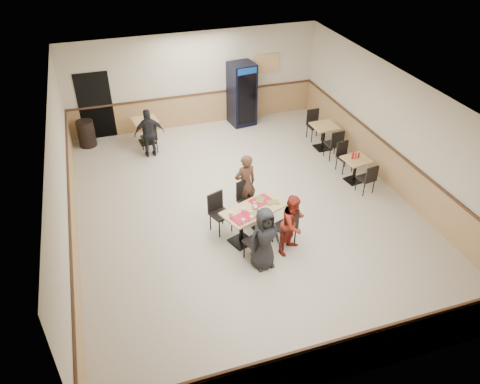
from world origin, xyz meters
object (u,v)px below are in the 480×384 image
object	(u,v)px
lone_diner	(149,133)
trash_bin	(86,134)
back_table	(146,127)
side_table_near	(355,166)
pepsi_cooler	(242,94)
diner_woman_left	(264,239)
diner_man_opposite	(245,184)
side_table_far	(324,133)
main_table	(254,218)
diner_woman_right	(293,224)

from	to	relation	value
lone_diner	trash_bin	xyz separation A→B (m)	(-1.74, 1.21, -0.33)
lone_diner	back_table	distance (m)	0.89
side_table_near	pepsi_cooler	world-z (taller)	pepsi_cooler
diner_woman_left	trash_bin	world-z (taller)	diner_woman_left
back_table	pepsi_cooler	size ratio (longest dim) A/B	0.39
diner_man_opposite	side_table_far	xyz separation A→B (m)	(3.23, 2.28, -0.28)
main_table	side_table_near	xyz separation A→B (m)	(3.33, 1.35, -0.06)
trash_bin	diner_man_opposite	bearing A→B (deg)	-53.08
diner_man_opposite	side_table_far	world-z (taller)	diner_man_opposite
side_table_near	back_table	bearing A→B (deg)	141.63
side_table_far	back_table	distance (m)	5.36
diner_woman_right	side_table_far	size ratio (longest dim) A/B	1.86
diner_woman_right	side_table_far	world-z (taller)	diner_woman_right
diner_woman_left	back_table	distance (m)	6.43
diner_woman_right	side_table_far	bearing A→B (deg)	24.65
diner_man_opposite	trash_bin	bearing A→B (deg)	-64.03
trash_bin	diner_woman_right	bearing A→B (deg)	-57.61
diner_woman_left	diner_woman_right	distance (m)	0.82
diner_woman_right	diner_woman_left	bearing A→B (deg)	169.66
main_table	pepsi_cooler	size ratio (longest dim) A/B	0.79
diner_woman_right	side_table_near	bearing A→B (deg)	6.32
main_table	diner_man_opposite	distance (m)	1.02
diner_woman_left	trash_bin	distance (m)	7.35
pepsi_cooler	trash_bin	size ratio (longest dim) A/B	2.52
diner_woman_left	diner_man_opposite	xyz separation A→B (m)	(0.25, 1.96, 0.06)
lone_diner	trash_bin	size ratio (longest dim) A/B	1.82
pepsi_cooler	diner_woman_left	bearing A→B (deg)	-111.65
back_table	trash_bin	world-z (taller)	trash_bin
lone_diner	side_table_near	size ratio (longest dim) A/B	2.02
main_table	diner_woman_left	distance (m)	1.01
diner_man_opposite	pepsi_cooler	world-z (taller)	pepsi_cooler
diner_woman_right	back_table	bearing A→B (deg)	79.87
main_table	back_table	world-z (taller)	main_table
diner_man_opposite	diner_woman_left	bearing A→B (deg)	71.75
side_table_far	pepsi_cooler	distance (m)	3.03
back_table	diner_woman_left	bearing A→B (deg)	-76.55
side_table_far	pepsi_cooler	world-z (taller)	pepsi_cooler
side_table_near	trash_bin	bearing A→B (deg)	147.45
diner_woman_right	side_table_near	world-z (taller)	diner_woman_right
diner_man_opposite	pepsi_cooler	distance (m)	4.91
lone_diner	pepsi_cooler	distance (m)	3.44
diner_woman_left	pepsi_cooler	xyz separation A→B (m)	(1.70, 6.64, 0.29)
main_table	pepsi_cooler	distance (m)	5.90
back_table	side_table_near	bearing A→B (deg)	-38.37
main_table	pepsi_cooler	bearing A→B (deg)	53.84
main_table	trash_bin	size ratio (longest dim) A/B	1.99
diner_woman_left	side_table_near	size ratio (longest dim) A/B	1.99
lone_diner	side_table_far	distance (m)	5.11
pepsi_cooler	trash_bin	distance (m)	4.97
lone_diner	back_table	xyz separation A→B (m)	(0.00, 0.86, -0.22)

